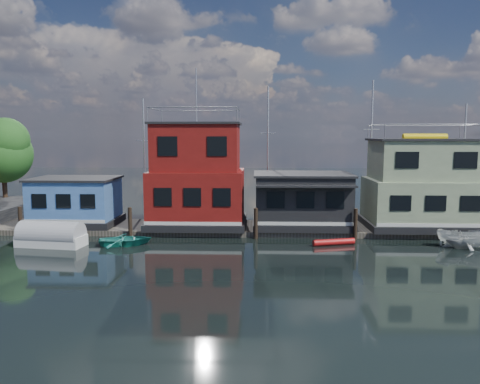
{
  "coord_description": "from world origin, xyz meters",
  "views": [
    {
      "loc": [
        -3.88,
        -23.39,
        7.37
      ],
      "look_at": [
        -5.23,
        12.0,
        3.0
      ],
      "focal_mm": 35.0,
      "sensor_mm": 36.0,
      "label": 1
    }
  ],
  "objects_px": {
    "houseboat_dark": "(302,200)",
    "tarp_runabout": "(51,236)",
    "houseboat_green": "(422,186)",
    "dinghy_teal": "(125,240)",
    "motorboat": "(464,239)",
    "dinghy_white": "(462,240)",
    "houseboat_blue": "(76,201)",
    "houseboat_red": "(197,177)",
    "red_kayak": "(334,242)"
  },
  "relations": [
    {
      "from": "red_kayak",
      "to": "houseboat_green",
      "type": "bearing_deg",
      "value": 17.14
    },
    {
      "from": "houseboat_green",
      "to": "motorboat",
      "type": "height_order",
      "value": "houseboat_green"
    },
    {
      "from": "houseboat_red",
      "to": "dinghy_white",
      "type": "distance_m",
      "value": 18.96
    },
    {
      "from": "motorboat",
      "to": "houseboat_blue",
      "type": "bearing_deg",
      "value": 96.25
    },
    {
      "from": "houseboat_dark",
      "to": "tarp_runabout",
      "type": "xyz_separation_m",
      "value": [
        -17.06,
        -5.49,
        -1.75
      ]
    },
    {
      "from": "dinghy_teal",
      "to": "red_kayak",
      "type": "distance_m",
      "value": 13.96
    },
    {
      "from": "motorboat",
      "to": "houseboat_red",
      "type": "bearing_deg",
      "value": 91.01
    },
    {
      "from": "houseboat_blue",
      "to": "tarp_runabout",
      "type": "xyz_separation_m",
      "value": [
        0.44,
        -5.51,
        -1.54
      ]
    },
    {
      "from": "houseboat_dark",
      "to": "motorboat",
      "type": "xyz_separation_m",
      "value": [
        10.05,
        -5.03,
        -1.78
      ]
    },
    {
      "from": "houseboat_blue",
      "to": "dinghy_teal",
      "type": "distance_m",
      "value": 7.55
    },
    {
      "from": "houseboat_blue",
      "to": "red_kayak",
      "type": "distance_m",
      "value": 19.87
    },
    {
      "from": "houseboat_green",
      "to": "red_kayak",
      "type": "relative_size",
      "value": 2.9
    },
    {
      "from": "houseboat_blue",
      "to": "dinghy_teal",
      "type": "relative_size",
      "value": 1.86
    },
    {
      "from": "houseboat_red",
      "to": "dinghy_teal",
      "type": "relative_size",
      "value": 3.45
    },
    {
      "from": "houseboat_blue",
      "to": "houseboat_green",
      "type": "bearing_deg",
      "value": 0.0
    },
    {
      "from": "houseboat_green",
      "to": "tarp_runabout",
      "type": "distance_m",
      "value": 26.79
    },
    {
      "from": "houseboat_blue",
      "to": "motorboat",
      "type": "distance_m",
      "value": 28.06
    },
    {
      "from": "tarp_runabout",
      "to": "dinghy_white",
      "type": "height_order",
      "value": "tarp_runabout"
    },
    {
      "from": "houseboat_red",
      "to": "tarp_runabout",
      "type": "xyz_separation_m",
      "value": [
        -9.06,
        -5.51,
        -3.44
      ]
    },
    {
      "from": "houseboat_dark",
      "to": "dinghy_white",
      "type": "bearing_deg",
      "value": -27.2
    },
    {
      "from": "tarp_runabout",
      "to": "motorboat",
      "type": "relative_size",
      "value": 1.39
    },
    {
      "from": "houseboat_dark",
      "to": "motorboat",
      "type": "relative_size",
      "value": 2.24
    },
    {
      "from": "red_kayak",
      "to": "tarp_runabout",
      "type": "bearing_deg",
      "value": 168.07
    },
    {
      "from": "houseboat_red",
      "to": "motorboat",
      "type": "distance_m",
      "value": 19.06
    },
    {
      "from": "houseboat_green",
      "to": "dinghy_teal",
      "type": "height_order",
      "value": "houseboat_green"
    },
    {
      "from": "houseboat_red",
      "to": "motorboat",
      "type": "relative_size",
      "value": 3.59
    },
    {
      "from": "motorboat",
      "to": "dinghy_white",
      "type": "bearing_deg",
      "value": 134.28
    },
    {
      "from": "houseboat_green",
      "to": "red_kayak",
      "type": "height_order",
      "value": "houseboat_green"
    },
    {
      "from": "tarp_runabout",
      "to": "dinghy_white",
      "type": "bearing_deg",
      "value": 8.41
    },
    {
      "from": "houseboat_blue",
      "to": "houseboat_green",
      "type": "distance_m",
      "value": 26.53
    },
    {
      "from": "houseboat_blue",
      "to": "dinghy_white",
      "type": "distance_m",
      "value": 27.94
    },
    {
      "from": "dinghy_teal",
      "to": "dinghy_white",
      "type": "height_order",
      "value": "dinghy_white"
    },
    {
      "from": "motorboat",
      "to": "houseboat_green",
      "type": "bearing_deg",
      "value": 28.42
    },
    {
      "from": "red_kayak",
      "to": "tarp_runabout",
      "type": "relative_size",
      "value": 0.63
    },
    {
      "from": "houseboat_blue",
      "to": "motorboat",
      "type": "xyz_separation_m",
      "value": [
        27.55,
        -5.05,
        -1.57
      ]
    },
    {
      "from": "houseboat_green",
      "to": "dinghy_teal",
      "type": "xyz_separation_m",
      "value": [
        -21.21,
        -5.06,
        -3.19
      ]
    },
    {
      "from": "houseboat_dark",
      "to": "tarp_runabout",
      "type": "distance_m",
      "value": 18.01
    },
    {
      "from": "houseboat_red",
      "to": "dinghy_white",
      "type": "height_order",
      "value": "houseboat_red"
    },
    {
      "from": "houseboat_blue",
      "to": "houseboat_dark",
      "type": "relative_size",
      "value": 0.86
    },
    {
      "from": "red_kayak",
      "to": "dinghy_white",
      "type": "distance_m",
      "value": 8.21
    },
    {
      "from": "houseboat_dark",
      "to": "houseboat_green",
      "type": "relative_size",
      "value": 0.88
    },
    {
      "from": "tarp_runabout",
      "to": "houseboat_dark",
      "type": "bearing_deg",
      "value": 25.42
    },
    {
      "from": "houseboat_green",
      "to": "motorboat",
      "type": "relative_size",
      "value": 2.54
    },
    {
      "from": "red_kayak",
      "to": "houseboat_blue",
      "type": "bearing_deg",
      "value": 151.83
    },
    {
      "from": "dinghy_white",
      "to": "houseboat_blue",
      "type": "bearing_deg",
      "value": 70.72
    },
    {
      "from": "red_kayak",
      "to": "tarp_runabout",
      "type": "xyz_separation_m",
      "value": [
        -18.8,
        -0.97,
        0.45
      ]
    },
    {
      "from": "dinghy_teal",
      "to": "tarp_runabout",
      "type": "height_order",
      "value": "tarp_runabout"
    },
    {
      "from": "motorboat",
      "to": "dinghy_white",
      "type": "relative_size",
      "value": 1.49
    },
    {
      "from": "houseboat_dark",
      "to": "red_kayak",
      "type": "xyz_separation_m",
      "value": [
        1.74,
        -4.52,
        -2.2
      ]
    },
    {
      "from": "houseboat_dark",
      "to": "dinghy_teal",
      "type": "bearing_deg",
      "value": -157.57
    }
  ]
}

